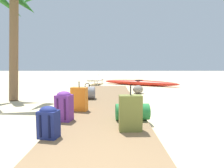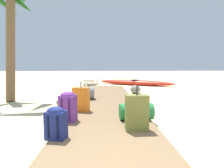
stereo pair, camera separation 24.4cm
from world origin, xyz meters
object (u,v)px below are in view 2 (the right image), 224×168
at_px(suitcase_orange, 81,99).
at_px(backpack_navy, 56,122).
at_px(suitcase_olive, 137,113).
at_px(palm_tree_far_left, 9,8).
at_px(duffel_bag_grey, 87,93).
at_px(lounge_chair, 91,79).
at_px(duffel_bag_green, 136,111).
at_px(backpack_purple, 68,106).
at_px(kayak, 135,83).

distance_m(suitcase_orange, backpack_navy, 1.71).
height_order(suitcase_olive, palm_tree_far_left, palm_tree_far_left).
relative_size(duffel_bag_grey, lounge_chair, 0.31).
bearing_deg(suitcase_olive, duffel_bag_grey, 110.03).
relative_size(duffel_bag_green, suitcase_orange, 0.97).
relative_size(duffel_bag_green, backpack_purple, 1.16).
xyz_separation_m(backpack_navy, kayak, (2.48, 8.07, -0.18)).
bearing_deg(backpack_purple, duffel_bag_green, 2.19).
height_order(backpack_purple, suitcase_orange, suitcase_orange).
height_order(duffel_bag_green, lounge_chair, lounge_chair).
distance_m(suitcase_orange, palm_tree_far_left, 3.97).
xyz_separation_m(duffel_bag_grey, lounge_chair, (-0.20, 5.13, 0.05)).
distance_m(duffel_bag_grey, kayak, 5.31).
bearing_deg(duffel_bag_green, palm_tree_far_left, 143.63).
height_order(duffel_bag_green, kayak, duffel_bag_green).
bearing_deg(kayak, suitcase_orange, -109.90).
xyz_separation_m(suitcase_orange, palm_tree_far_left, (-2.39, 1.86, 2.56)).
relative_size(suitcase_olive, kayak, 0.18).
relative_size(duffel_bag_grey, palm_tree_far_left, 0.13).
distance_m(duffel_bag_green, palm_tree_far_left, 5.17).
distance_m(suitcase_olive, kayak, 7.86).
bearing_deg(palm_tree_far_left, lounge_chair, 65.77).
bearing_deg(duffel_bag_green, lounge_chair, 100.49).
relative_size(suitcase_orange, kayak, 0.17).
distance_m(duffel_bag_grey, lounge_chair, 5.13).
relative_size(duffel_bag_green, kayak, 0.16).
distance_m(backpack_navy, kayak, 8.44).
height_order(duffel_bag_green, suitcase_orange, suitcase_orange).
distance_m(backpack_purple, lounge_chair, 7.53).
xyz_separation_m(palm_tree_far_left, lounge_chair, (2.18, 4.85, -2.59)).
bearing_deg(suitcase_olive, backpack_purple, 154.89).
relative_size(duffel_bag_green, duffel_bag_grey, 1.33).
xyz_separation_m(duffel_bag_green, backpack_navy, (-1.34, -0.94, 0.09)).
distance_m(suitcase_olive, lounge_chair, 8.20).
relative_size(lounge_chair, kayak, 0.40).
xyz_separation_m(backpack_purple, suitcase_orange, (0.16, 0.81, -0.02)).
distance_m(backpack_purple, suitcase_olive, 1.36).
xyz_separation_m(backpack_navy, palm_tree_far_left, (-2.22, 3.57, 2.59)).
bearing_deg(duffel_bag_grey, duffel_bag_green, -63.25).
bearing_deg(backpack_purple, lounge_chair, 90.41).
xyz_separation_m(lounge_chair, kayak, (2.52, -0.35, -0.18)).
bearing_deg(backpack_purple, palm_tree_far_left, 129.88).
bearing_deg(palm_tree_far_left, duffel_bag_grey, -6.64).
bearing_deg(suitcase_olive, backpack_navy, -165.81).
distance_m(suitcase_orange, suitcase_olive, 1.76).
bearing_deg(lounge_chair, duffel_bag_grey, -87.76).
xyz_separation_m(duffel_bag_green, lounge_chair, (-1.38, 7.48, 0.08)).
relative_size(suitcase_orange, palm_tree_far_left, 0.18).
xyz_separation_m(suitcase_olive, backpack_navy, (-1.24, -0.31, -0.04)).
relative_size(suitcase_orange, suitcase_olive, 0.92).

